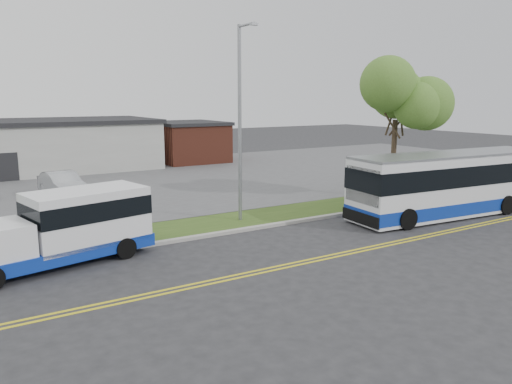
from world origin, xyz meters
TOP-DOWN VIEW (x-y plane):
  - ground at (0.00, 0.00)m, footprint 140.00×140.00m
  - lane_line_north at (0.00, -3.85)m, footprint 70.00×0.12m
  - lane_line_south at (0.00, -4.15)m, footprint 70.00×0.12m
  - curb at (0.00, 1.10)m, footprint 80.00×0.30m
  - verge at (0.00, 2.90)m, footprint 80.00×3.30m
  - parking_lot at (0.00, 17.00)m, footprint 80.00×25.00m
  - brick_wing at (10.50, 26.00)m, footprint 6.30×7.30m
  - tree_east at (14.00, 3.00)m, footprint 5.20×5.20m
  - streetlight_near at (3.00, 2.73)m, footprint 0.35×1.53m
  - shuttle_bus at (-5.62, 0.74)m, footprint 7.38×3.64m
  - transit_bus at (13.28, -1.80)m, footprint 12.19×3.75m
  - pedestrian at (-4.43, 2.19)m, footprint 0.79×0.76m
  - parked_car_a at (-3.52, 13.42)m, footprint 2.32×5.04m
  - grocery_bag_left at (-4.73, 1.94)m, footprint 0.32×0.32m
  - grocery_bag_right at (-4.13, 2.44)m, footprint 0.32×0.32m

SIDE VIEW (x-z plane):
  - ground at x=0.00m, z-range 0.00..0.00m
  - lane_line_north at x=0.00m, z-range 0.00..0.01m
  - lane_line_south at x=0.00m, z-range 0.00..0.01m
  - verge at x=0.00m, z-range 0.00..0.10m
  - parking_lot at x=0.00m, z-range 0.00..0.10m
  - curb at x=0.00m, z-range 0.00..0.15m
  - grocery_bag_left at x=-4.73m, z-range 0.10..0.42m
  - grocery_bag_right at x=-4.13m, z-range 0.10..0.42m
  - parked_car_a at x=-3.52m, z-range 0.10..1.70m
  - pedestrian at x=-4.43m, z-range 0.10..1.92m
  - shuttle_bus at x=-5.62m, z-range 0.09..2.81m
  - transit_bus at x=13.28m, z-range 0.02..3.35m
  - brick_wing at x=10.50m, z-range 0.01..3.91m
  - streetlight_near at x=3.00m, z-range 0.48..9.98m
  - tree_east at x=14.00m, z-range 2.04..10.37m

